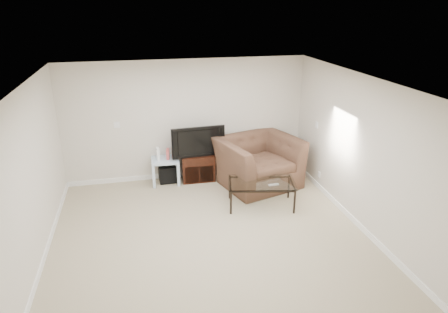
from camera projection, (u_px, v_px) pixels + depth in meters
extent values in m
plane|color=tan|center=(210.00, 237.00, 6.43)|extent=(5.00, 5.00, 0.00)
plane|color=white|center=(208.00, 83.00, 5.52)|extent=(5.00, 5.00, 0.00)
cube|color=silver|center=(187.00, 120.00, 8.25)|extent=(5.00, 0.02, 2.50)
cube|color=silver|center=(30.00, 182.00, 5.46)|extent=(0.02, 5.00, 2.50)
cube|color=silver|center=(360.00, 153.00, 6.49)|extent=(0.02, 5.00, 2.50)
cube|color=white|center=(117.00, 125.00, 7.95)|extent=(0.12, 0.02, 0.12)
cube|color=white|center=(317.00, 125.00, 7.94)|extent=(0.02, 0.09, 0.13)
cube|color=white|center=(319.00, 175.00, 8.02)|extent=(0.02, 0.08, 0.12)
cube|color=black|center=(198.00, 159.00, 8.33)|extent=(0.39, 0.28, 0.05)
imported|color=black|center=(197.00, 140.00, 8.19)|extent=(1.04, 0.27, 0.64)
cube|color=black|center=(167.00, 173.00, 8.36)|extent=(0.36, 0.36, 0.35)
cube|color=white|center=(158.00, 154.00, 8.12)|extent=(0.06, 0.18, 0.24)
cube|color=#CC4C4C|center=(168.00, 154.00, 8.16)|extent=(0.08, 0.16, 0.21)
imported|color=brown|center=(259.00, 154.00, 8.07)|extent=(1.73, 1.38, 1.32)
cube|color=#B2B2B7|center=(274.00, 185.00, 7.13)|extent=(0.19, 0.06, 0.02)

